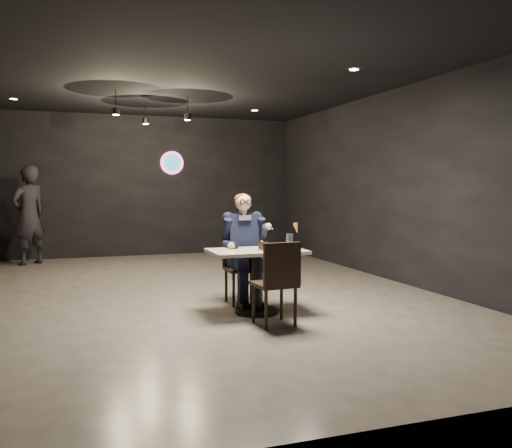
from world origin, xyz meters
name	(u,v)px	position (x,y,z in m)	size (l,w,h in m)	color
floor	(173,295)	(0.00, 0.00, 0.00)	(9.00, 9.00, 0.00)	gray
wall_sign	(172,163)	(0.80, 4.47, 2.00)	(0.50, 0.06, 0.50)	pink
pendant_lights	(150,104)	(0.00, 2.00, 2.88)	(1.40, 1.20, 0.36)	black
main_table	(257,281)	(0.75, -1.36, 0.38)	(1.10, 0.70, 0.75)	silver
chair_far	(243,268)	(0.75, -0.81, 0.46)	(0.42, 0.46, 0.92)	black
chair_near	(274,282)	(0.75, -1.93, 0.46)	(0.42, 0.46, 0.92)	black
seated_man	(243,247)	(0.75, -0.81, 0.72)	(0.60, 0.80, 1.44)	black
dessert_plate	(263,250)	(0.81, -1.41, 0.76)	(0.20, 0.20, 0.01)	white
cake_slice	(264,246)	(0.81, -1.46, 0.80)	(0.11, 0.09, 0.08)	black
mint_leaf	(265,243)	(0.81, -1.46, 0.84)	(0.06, 0.04, 0.01)	#2D8C35
sundae_glass	(289,241)	(1.14, -1.41, 0.84)	(0.08, 0.08, 0.18)	silver
wafer_cone	(296,228)	(1.22, -1.42, 0.99)	(0.06, 0.06, 0.13)	tan
passerby	(29,215)	(-2.07, 3.79, 0.94)	(0.69, 0.45, 1.89)	black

